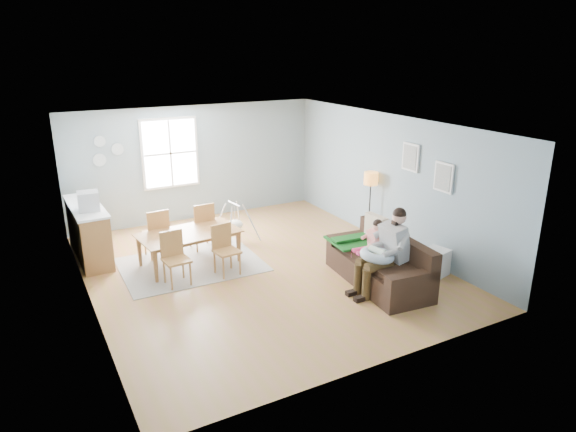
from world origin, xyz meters
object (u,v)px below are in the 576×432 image
father (386,249)px  chair_sw (174,254)px  floor_lamp (371,184)px  dining_table (190,249)px  counter (88,231)px  sofa (381,266)px  toddler (372,240)px  baby_swing (235,224)px  chair_nw (157,230)px  chair_ne (203,223)px  monitor (88,201)px  chair_se (224,246)px  storage_cube (435,262)px

father → chair_sw: (-3.03, 2.00, -0.23)m
floor_lamp → dining_table: bearing=173.7°
floor_lamp → counter: size_ratio=0.75×
sofa → toddler: toddler is taller
dining_table → chair_sw: (-0.48, -0.63, 0.22)m
counter → baby_swing: counter is taller
father → dining_table: father is taller
father → counter: size_ratio=0.75×
sofa → father: father is taller
dining_table → chair_nw: 0.82m
chair_ne → chair_sw: bearing=-127.6°
father → baby_swing: (-1.29, 3.44, -0.40)m
sofa → dining_table: 3.58m
sofa → floor_lamp: bearing=58.5°
monitor → baby_swing: bearing=-2.6°
floor_lamp → chair_se: (-3.43, -0.22, -0.68)m
storage_cube → monitor: size_ratio=1.28×
monitor → toddler: bearing=-35.8°
storage_cube → dining_table: dining_table is taller
baby_swing → chair_sw: bearing=-140.5°
dining_table → chair_nw: size_ratio=1.85×
dining_table → sofa: bearing=-46.6°
sofa → monitor: size_ratio=5.51×
counter → monitor: bearing=-85.9°
dining_table → baby_swing: size_ratio=1.98×
sofa → counter: (-4.33, 3.64, 0.24)m
floor_lamp → baby_swing: (-2.62, 1.23, -0.83)m
chair_nw → chair_sw: bearing=-91.8°
chair_nw → floor_lamp: bearing=-13.9°
father → chair_ne: father is taller
floor_lamp → chair_se: size_ratio=1.57×
dining_table → monitor: bearing=143.8°
dining_table → chair_se: (0.44, -0.65, 0.20)m
storage_cube → monitor: (-5.37, 3.50, 1.02)m
chair_ne → baby_swing: 0.82m
dining_table → counter: bearing=135.4°
father → counter: (-4.17, 3.94, -0.23)m
toddler → chair_nw: size_ratio=0.89×
floor_lamp → storage_cube: size_ratio=2.80×
sofa → storage_cube: (1.06, -0.23, -0.07)m
dining_table → toddler: bearing=-44.5°
chair_ne → baby_swing: chair_ne is taller
chair_nw → father: bearing=-47.6°
counter → baby_swing: 2.93m
storage_cube → toddler: bearing=158.4°
chair_se → father: bearing=-43.3°
toddler → chair_se: size_ratio=0.96×
chair_ne → monitor: size_ratio=2.45×
toddler → dining_table: bearing=141.3°
chair_nw → baby_swing: size_ratio=1.07×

